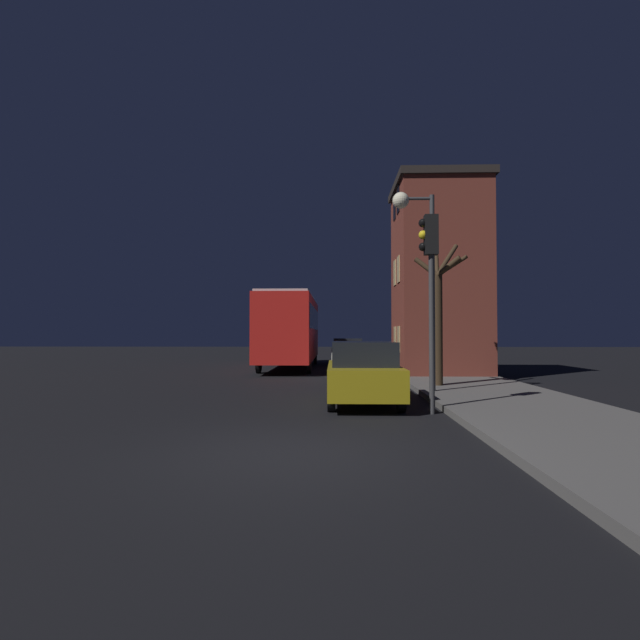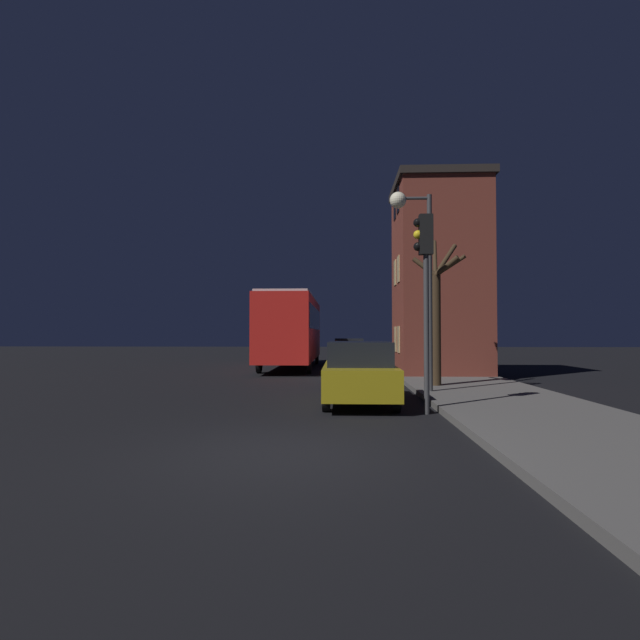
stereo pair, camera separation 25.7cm
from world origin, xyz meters
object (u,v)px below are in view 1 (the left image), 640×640
(traffic_light, at_px, (430,271))
(car_near_lane, at_px, (363,372))
(streetlamp, at_px, (416,245))
(car_mid_lane, at_px, (353,359))
(bus, at_px, (291,326))
(bare_tree, at_px, (439,312))
(car_far_lane, at_px, (347,351))

(traffic_light, height_order, car_near_lane, traffic_light)
(streetlamp, xyz_separation_m, traffic_light, (-0.23, -3.18, -1.17))
(car_mid_lane, bearing_deg, bus, 118.61)
(bus, bearing_deg, car_mid_lane, -61.39)
(bare_tree, xyz_separation_m, car_near_lane, (-2.62, -3.24, -1.69))
(streetlamp, bearing_deg, bus, 111.87)
(streetlamp, xyz_separation_m, car_mid_lane, (-1.63, 6.06, -3.60))
(car_near_lane, bearing_deg, bus, 102.86)
(car_far_lane, bearing_deg, bare_tree, -78.17)
(streetlamp, relative_size, bus, 0.52)
(car_mid_lane, distance_m, car_far_lane, 8.10)
(bus, bearing_deg, bare_tree, -60.51)
(streetlamp, height_order, bus, streetlamp)
(streetlamp, bearing_deg, bare_tree, 59.59)
(streetlamp, height_order, bare_tree, streetlamp)
(traffic_light, height_order, bare_tree, bare_tree)
(car_near_lane, height_order, car_far_lane, car_near_lane)
(bus, bearing_deg, traffic_light, -73.32)
(car_near_lane, relative_size, car_far_lane, 0.90)
(car_mid_lane, bearing_deg, car_near_lane, -90.11)
(bus, distance_m, car_mid_lane, 6.48)
(bare_tree, bearing_deg, car_far_lane, 101.83)
(car_mid_lane, relative_size, car_far_lane, 0.86)
(bare_tree, bearing_deg, bus, 119.49)
(car_mid_lane, bearing_deg, car_far_lane, 90.12)
(streetlamp, relative_size, car_mid_lane, 1.41)
(bare_tree, height_order, car_mid_lane, bare_tree)
(bare_tree, distance_m, car_mid_lane, 5.40)
(traffic_light, bearing_deg, streetlamp, 85.94)
(bare_tree, height_order, bus, bare_tree)
(bus, xyz_separation_m, car_near_lane, (3.01, -13.20, -1.39))
(car_far_lane, bearing_deg, bus, -139.84)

